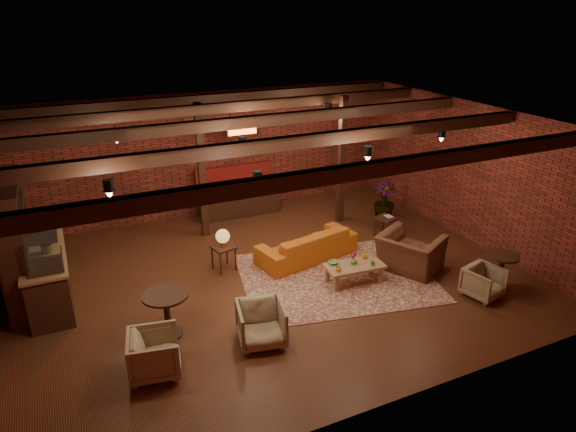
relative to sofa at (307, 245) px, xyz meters
name	(u,v)px	position (x,y,z in m)	size (l,w,h in m)	color
floor	(270,278)	(-1.08, -0.47, -0.33)	(10.00, 10.00, 0.00)	#361A0D
ceiling	(268,124)	(-1.08, -0.47, 2.87)	(10.00, 8.00, 0.02)	black
wall_back	(209,154)	(-1.08, 3.53, 1.27)	(10.00, 0.02, 3.20)	#5F281B
wall_front	(390,309)	(-1.08, -4.47, 1.27)	(10.00, 0.02, 3.20)	#5F281B
wall_right	(468,172)	(3.92, -0.47, 1.27)	(0.02, 8.00, 3.20)	#5F281B
ceiling_beams	(268,130)	(-1.08, -0.47, 2.75)	(9.80, 6.40, 0.22)	black
ceiling_pipe	(239,125)	(-1.08, 1.13, 2.52)	(0.12, 0.12, 9.60)	black
post_left	(202,172)	(-1.68, 2.13, 1.27)	(0.16, 0.16, 3.20)	black
post_right	(342,161)	(1.72, 1.53, 1.27)	(0.16, 0.16, 3.20)	black
service_counter	(45,262)	(-5.18, 0.53, 0.47)	(0.80, 2.50, 1.60)	black
plant_counter	(46,236)	(-5.08, 0.73, 0.89)	(0.35, 0.39, 0.30)	#337F33
shelving_hutch	(17,244)	(-5.58, 0.63, 0.87)	(0.52, 2.00, 2.40)	black
banquette	(238,196)	(-0.48, 3.08, 0.17)	(2.10, 0.70, 1.00)	maroon
service_sign	(242,131)	(-0.48, 2.63, 2.02)	(0.86, 0.06, 0.30)	#FF5319
ceiling_spotlights	(268,142)	(-1.08, -0.47, 2.53)	(6.40, 4.40, 0.28)	black
rug	(336,277)	(0.16, -1.04, -0.32)	(3.83, 2.93, 0.01)	maroon
sofa	(307,245)	(0.00, 0.00, 0.00)	(2.25, 0.88, 0.66)	#BD5D1A
coffee_table	(354,267)	(0.37, -1.35, 0.03)	(1.22, 0.67, 0.65)	#956845
side_table_lamp	(223,239)	(-1.82, 0.26, 0.37)	(0.52, 0.52, 0.92)	black
round_table_left	(166,307)	(-3.41, -1.55, 0.22)	(0.77, 0.77, 0.81)	black
armchair_a	(154,352)	(-3.80, -2.43, 0.05)	(0.74, 0.69, 0.76)	beige
armchair_b	(261,322)	(-2.05, -2.40, 0.06)	(0.75, 0.71, 0.78)	beige
armchair_right	(411,247)	(1.73, -1.38, 0.20)	(1.21, 0.79, 1.06)	brown
side_table_book	(386,219)	(2.24, 0.25, 0.12)	(0.55, 0.55, 0.50)	black
round_table_right	(502,266)	(2.89, -2.73, 0.15)	(0.61, 0.61, 0.72)	black
armchair_far	(484,281)	(2.35, -2.84, 0.00)	(0.64, 0.60, 0.66)	beige
plant_tall	(387,165)	(2.86, 1.21, 1.11)	(1.61, 1.61, 2.88)	#4C7F4C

